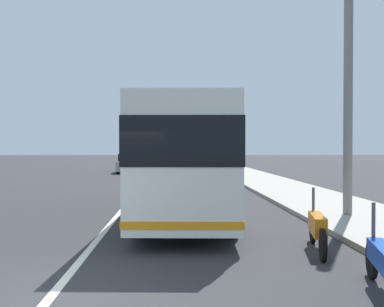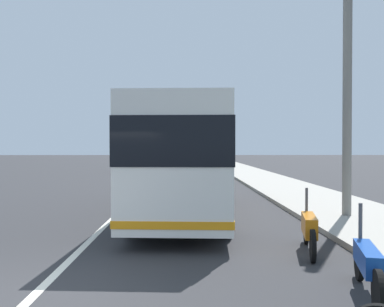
{
  "view_description": "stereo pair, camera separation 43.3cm",
  "coord_description": "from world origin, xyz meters",
  "px_view_note": "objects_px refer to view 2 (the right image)",
  "views": [
    {
      "loc": [
        -5.71,
        -1.76,
        2.15
      ],
      "look_at": [
        9.22,
        -2.44,
        1.92
      ],
      "focal_mm": 38.7,
      "sensor_mm": 36.0,
      "label": 1
    },
    {
      "loc": [
        -5.72,
        -2.19,
        2.15
      ],
      "look_at": [
        9.22,
        -2.44,
        1.92
      ],
      "focal_mm": 38.7,
      "sensor_mm": 36.0,
      "label": 2
    }
  ],
  "objects_px": {
    "coach_bus": "(186,156)",
    "car_side_street": "(136,164)",
    "motorcycle_angled": "(309,229)",
    "car_ahead_same_lane": "(190,158)",
    "utility_pole": "(347,79)",
    "motorcycle_nearest_curb": "(368,265)",
    "car_oncoming": "(181,172)",
    "car_behind_bus": "(150,159)"
  },
  "relations": [
    {
      "from": "coach_bus",
      "to": "car_side_street",
      "type": "distance_m",
      "value": 22.6
    },
    {
      "from": "motorcycle_angled",
      "to": "car_ahead_same_lane",
      "type": "relative_size",
      "value": 0.47
    },
    {
      "from": "utility_pole",
      "to": "car_ahead_same_lane",
      "type": "bearing_deg",
      "value": 5.18
    },
    {
      "from": "motorcycle_nearest_curb",
      "to": "utility_pole",
      "type": "xyz_separation_m",
      "value": [
        6.31,
        -2.18,
        3.7
      ]
    },
    {
      "from": "coach_bus",
      "to": "motorcycle_nearest_curb",
      "type": "height_order",
      "value": "coach_bus"
    },
    {
      "from": "car_oncoming",
      "to": "utility_pole",
      "type": "height_order",
      "value": "utility_pole"
    },
    {
      "from": "car_ahead_same_lane",
      "to": "utility_pole",
      "type": "height_order",
      "value": "utility_pole"
    },
    {
      "from": "coach_bus",
      "to": "car_side_street",
      "type": "height_order",
      "value": "coach_bus"
    },
    {
      "from": "car_oncoming",
      "to": "car_side_street",
      "type": "relative_size",
      "value": 0.93
    },
    {
      "from": "car_side_street",
      "to": "utility_pole",
      "type": "height_order",
      "value": "utility_pole"
    },
    {
      "from": "motorcycle_nearest_curb",
      "to": "car_ahead_same_lane",
      "type": "relative_size",
      "value": 0.48
    },
    {
      "from": "car_side_street",
      "to": "car_ahead_same_lane",
      "type": "bearing_deg",
      "value": 164.47
    },
    {
      "from": "motorcycle_nearest_curb",
      "to": "utility_pole",
      "type": "relative_size",
      "value": 0.26
    },
    {
      "from": "motorcycle_nearest_curb",
      "to": "motorcycle_angled",
      "type": "relative_size",
      "value": 1.02
    },
    {
      "from": "car_behind_bus",
      "to": "car_ahead_same_lane",
      "type": "relative_size",
      "value": 0.95
    },
    {
      "from": "coach_bus",
      "to": "motorcycle_angled",
      "type": "xyz_separation_m",
      "value": [
        -4.78,
        -2.49,
        -1.4
      ]
    },
    {
      "from": "coach_bus",
      "to": "car_ahead_same_lane",
      "type": "xyz_separation_m",
      "value": [
        44.22,
        -0.66,
        -1.19
      ]
    },
    {
      "from": "motorcycle_angled",
      "to": "car_behind_bus",
      "type": "xyz_separation_m",
      "value": [
        40.54,
        6.74,
        0.25
      ]
    },
    {
      "from": "car_side_street",
      "to": "car_behind_bus",
      "type": "distance_m",
      "value": 13.59
    },
    {
      "from": "motorcycle_nearest_curb",
      "to": "car_behind_bus",
      "type": "height_order",
      "value": "car_behind_bus"
    },
    {
      "from": "car_side_street",
      "to": "utility_pole",
      "type": "distance_m",
      "value": 25.09
    },
    {
      "from": "coach_bus",
      "to": "car_side_street",
      "type": "bearing_deg",
      "value": 14.25
    },
    {
      "from": "car_ahead_same_lane",
      "to": "motorcycle_nearest_curb",
      "type": "bearing_deg",
      "value": -177.91
    },
    {
      "from": "motorcycle_nearest_curb",
      "to": "car_oncoming",
      "type": "xyz_separation_m",
      "value": [
        18.12,
        2.85,
        0.23
      ]
    },
    {
      "from": "motorcycle_angled",
      "to": "car_oncoming",
      "type": "relative_size",
      "value": 0.48
    },
    {
      "from": "motorcycle_nearest_curb",
      "to": "car_behind_bus",
      "type": "xyz_separation_m",
      "value": [
        43.07,
        6.81,
        0.26
      ]
    },
    {
      "from": "car_oncoming",
      "to": "car_ahead_same_lane",
      "type": "bearing_deg",
      "value": -1.29
    },
    {
      "from": "car_behind_bus",
      "to": "utility_pole",
      "type": "relative_size",
      "value": 0.51
    },
    {
      "from": "car_ahead_same_lane",
      "to": "utility_pole",
      "type": "bearing_deg",
      "value": -174.86
    },
    {
      "from": "car_oncoming",
      "to": "car_behind_bus",
      "type": "distance_m",
      "value": 25.27
    },
    {
      "from": "car_ahead_same_lane",
      "to": "utility_pole",
      "type": "xyz_separation_m",
      "value": [
        -45.23,
        -4.1,
        3.47
      ]
    },
    {
      "from": "motorcycle_nearest_curb",
      "to": "car_side_street",
      "type": "xyz_separation_m",
      "value": [
        29.48,
        6.81,
        0.29
      ]
    },
    {
      "from": "motorcycle_nearest_curb",
      "to": "motorcycle_angled",
      "type": "distance_m",
      "value": 2.53
    },
    {
      "from": "car_side_street",
      "to": "car_behind_bus",
      "type": "height_order",
      "value": "car_side_street"
    },
    {
      "from": "motorcycle_angled",
      "to": "car_oncoming",
      "type": "distance_m",
      "value": 15.83
    },
    {
      "from": "car_oncoming",
      "to": "utility_pole",
      "type": "relative_size",
      "value": 0.53
    },
    {
      "from": "motorcycle_nearest_curb",
      "to": "car_side_street",
      "type": "relative_size",
      "value": 0.46
    },
    {
      "from": "car_oncoming",
      "to": "car_ahead_same_lane",
      "type": "height_order",
      "value": "car_oncoming"
    },
    {
      "from": "motorcycle_nearest_curb",
      "to": "car_ahead_same_lane",
      "type": "distance_m",
      "value": 51.57
    },
    {
      "from": "motorcycle_angled",
      "to": "car_oncoming",
      "type": "xyz_separation_m",
      "value": [
        15.58,
        2.78,
        0.22
      ]
    },
    {
      "from": "motorcycle_nearest_curb",
      "to": "car_side_street",
      "type": "height_order",
      "value": "car_side_street"
    },
    {
      "from": "motorcycle_angled",
      "to": "utility_pole",
      "type": "height_order",
      "value": "utility_pole"
    }
  ]
}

